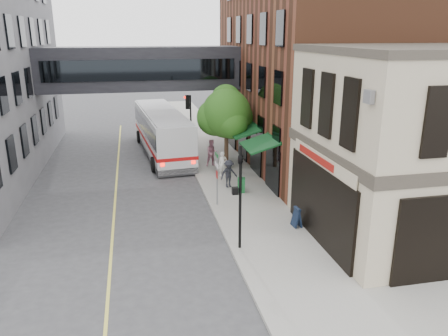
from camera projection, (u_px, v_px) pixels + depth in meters
name	position (u px, v px, depth m)	size (l,w,h in m)	color
ground	(242.00, 276.00, 16.80)	(120.00, 120.00, 0.00)	#38383A
sidewalk_main	(220.00, 166.00, 30.25)	(4.00, 60.00, 0.15)	gray
corner_building	(430.00, 145.00, 19.19)	(10.19, 8.12, 8.45)	tan
brick_building	(328.00, 62.00, 30.70)	(13.76, 18.00, 14.00)	#5A301C
skyway_bridge	(140.00, 68.00, 31.09)	(14.00, 3.18, 3.00)	black
traffic_signal_near	(240.00, 185.00, 17.86)	(0.44, 0.22, 4.60)	black
traffic_signal_far	(189.00, 113.00, 31.74)	(0.53, 0.28, 4.50)	black
street_sign_pole	(217.00, 173.00, 22.84)	(0.08, 0.75, 3.00)	gray
street_tree	(226.00, 113.00, 28.42)	(3.80, 3.20, 5.60)	#382619
lane_marking	(115.00, 195.00, 25.16)	(0.12, 40.00, 0.01)	#D8CC4C
bus	(162.00, 130.00, 33.15)	(3.82, 12.37, 3.28)	silver
pedestrian_a	(223.00, 164.00, 27.87)	(0.57, 0.37, 1.56)	white
pedestrian_b	(212.00, 153.00, 29.84)	(0.90, 0.70, 1.85)	#C27D95
pedestrian_c	(229.00, 174.00, 25.75)	(1.08, 0.62, 1.67)	black
newspaper_box	(241.00, 185.00, 25.06)	(0.43, 0.38, 0.86)	#135526
sandwich_board	(297.00, 217.00, 20.59)	(0.35, 0.54, 0.96)	black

